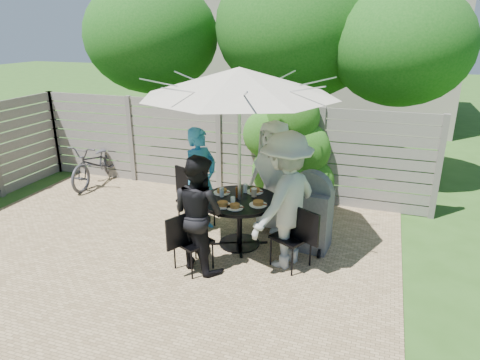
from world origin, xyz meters
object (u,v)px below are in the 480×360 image
(person_right, at_px, (285,201))
(plate_front, at_px, (223,205))
(patio_table, at_px, (239,213))
(umbrella, at_px, (239,82))
(glass_front, at_px, (233,201))
(bbq_grill, at_px, (310,214))
(plate_back, at_px, (255,191))
(glass_back, at_px, (245,188))
(plate_left, at_px, (222,192))
(chair_left, at_px, (196,210))
(coffee_cup, at_px, (254,193))
(bicycle, at_px, (97,163))
(plate_extra, at_px, (235,207))
(chair_front, at_px, (193,253))
(chair_back, at_px, (277,210))
(person_front, at_px, (199,213))
(chair_right, at_px, (292,249))
(person_left, at_px, (201,180))
(person_back, at_px, (273,176))
(plate_right, at_px, (258,204))
(syrup_jug, at_px, (239,192))
(glass_left, at_px, (222,192))

(person_right, xyz_separation_m, plate_front, (-0.90, -0.02, -0.17))
(patio_table, xyz_separation_m, umbrella, (0.00, 0.00, 1.95))
(glass_front, distance_m, bbq_grill, 1.19)
(plate_back, bearing_deg, umbrella, -112.42)
(umbrella, relative_size, glass_back, 25.75)
(plate_left, xyz_separation_m, bbq_grill, (1.35, 0.12, -0.23))
(plate_left, bearing_deg, person_right, -22.42)
(chair_left, relative_size, glass_front, 7.11)
(coffee_cup, bearing_deg, bicycle, 159.50)
(plate_extra, bearing_deg, chair_front, -127.64)
(chair_left, height_order, chair_front, chair_left)
(plate_left, distance_m, coffee_cup, 0.51)
(chair_back, height_order, person_front, person_front)
(plate_front, bearing_deg, glass_back, 77.19)
(chair_back, bearing_deg, plate_extra, 2.33)
(plate_back, height_order, glass_back, glass_back)
(chair_right, bearing_deg, person_left, 5.70)
(chair_left, distance_m, person_right, 1.92)
(person_back, height_order, chair_left, person_back)
(chair_front, height_order, plate_right, chair_front)
(bbq_grill, bearing_deg, plate_back, -179.63)
(plate_extra, bearing_deg, plate_left, 128.52)
(chair_left, bearing_deg, person_left, -0.06)
(person_right, bearing_deg, glass_back, -105.52)
(plate_right, bearing_deg, chair_back, 88.11)
(chair_front, height_order, plate_back, chair_front)
(person_right, xyz_separation_m, plate_right, (-0.43, 0.18, -0.17))
(person_left, height_order, person_front, person_left)
(plate_right, xyz_separation_m, glass_front, (-0.33, -0.14, 0.05))
(person_back, xyz_separation_m, person_front, (-0.63, -1.53, -0.10))
(person_front, height_order, person_right, person_right)
(umbrella, distance_m, plate_right, 1.73)
(person_right, bearing_deg, chair_left, -90.00)
(plate_back, height_order, bicycle, bicycle)
(plate_extra, xyz_separation_m, syrup_jug, (-0.09, 0.42, 0.06))
(glass_back, bearing_deg, bbq_grill, -1.44)
(umbrella, xyz_separation_m, chair_right, (0.89, -0.37, -2.20))
(person_back, bearing_deg, syrup_jug, -94.40)
(person_back, relative_size, glass_front, 13.05)
(person_front, height_order, syrup_jug, person_front)
(chair_left, height_order, plate_extra, chair_left)
(plate_extra, height_order, glass_back, glass_back)
(patio_table, height_order, glass_left, glass_left)
(patio_table, bearing_deg, umbrella, 90.00)
(chair_front, relative_size, plate_front, 3.43)
(umbrella, height_order, glass_front, umbrella)
(person_left, distance_m, coffee_cup, 0.96)
(plate_extra, bearing_deg, person_front, -131.18)
(glass_left, bearing_deg, umbrella, -0.42)
(plate_extra, xyz_separation_m, bbq_grill, (0.97, 0.60, -0.23))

